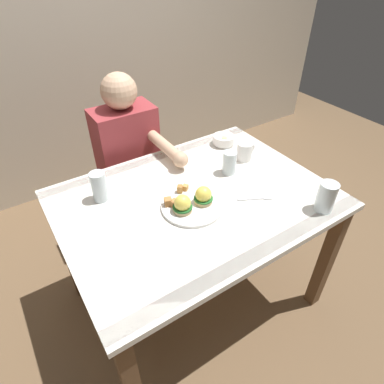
% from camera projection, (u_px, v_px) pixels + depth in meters
% --- Properties ---
extents(ground_plane, '(6.00, 6.00, 0.00)m').
position_uv_depth(ground_plane, '(195.00, 294.00, 1.92)').
color(ground_plane, brown).
extents(back_wall, '(4.80, 0.10, 2.60)m').
position_uv_depth(back_wall, '(69.00, 10.00, 2.11)').
color(back_wall, beige).
rests_on(back_wall, ground_plane).
extents(dining_table, '(1.20, 0.90, 0.74)m').
position_uv_depth(dining_table, '(196.00, 215.00, 1.53)').
color(dining_table, white).
rests_on(dining_table, ground_plane).
extents(eggs_benedict_plate, '(0.27, 0.27, 0.09)m').
position_uv_depth(eggs_benedict_plate, '(192.00, 203.00, 1.40)').
color(eggs_benedict_plate, white).
rests_on(eggs_benedict_plate, dining_table).
extents(fruit_bowl, '(0.12, 0.12, 0.06)m').
position_uv_depth(fruit_bowl, '(224.00, 140.00, 1.83)').
color(fruit_bowl, white).
rests_on(fruit_bowl, dining_table).
extents(coffee_mug, '(0.11, 0.08, 0.09)m').
position_uv_depth(coffee_mug, '(245.00, 151.00, 1.69)').
color(coffee_mug, white).
rests_on(coffee_mug, dining_table).
extents(fork, '(0.15, 0.09, 0.00)m').
position_uv_depth(fork, '(257.00, 199.00, 1.46)').
color(fork, silver).
rests_on(fork, dining_table).
extents(water_glass_near, '(0.07, 0.07, 0.14)m').
position_uv_depth(water_glass_near, '(100.00, 188.00, 1.42)').
color(water_glass_near, silver).
rests_on(water_glass_near, dining_table).
extents(water_glass_far, '(0.08, 0.08, 0.14)m').
position_uv_depth(water_glass_far, '(326.00, 198.00, 1.37)').
color(water_glass_far, silver).
rests_on(water_glass_far, dining_table).
extents(water_glass_extra, '(0.07, 0.07, 0.12)m').
position_uv_depth(water_glass_extra, '(229.00, 164.00, 1.59)').
color(water_glass_extra, silver).
rests_on(water_glass_extra, dining_table).
extents(diner_person, '(0.34, 0.54, 1.14)m').
position_uv_depth(diner_person, '(131.00, 159.00, 1.90)').
color(diner_person, '#33333D').
rests_on(diner_person, ground_plane).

